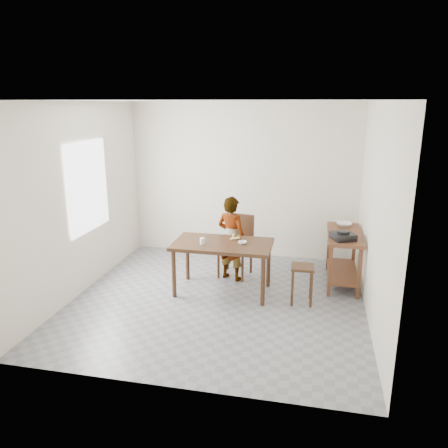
% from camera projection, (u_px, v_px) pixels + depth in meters
% --- Properties ---
extents(floor, '(4.00, 4.00, 0.04)m').
position_uv_depth(floor, '(218.00, 301.00, 6.14)').
color(floor, slate).
rests_on(floor, ground).
extents(ceiling, '(4.00, 4.00, 0.04)m').
position_uv_depth(ceiling, '(217.00, 99.00, 5.40)').
color(ceiling, white).
rests_on(ceiling, wall_back).
extents(wall_back, '(4.00, 0.04, 2.70)m').
position_uv_depth(wall_back, '(243.00, 181.00, 7.68)').
color(wall_back, silver).
rests_on(wall_back, ground).
extents(wall_front, '(4.00, 0.04, 2.70)m').
position_uv_depth(wall_front, '(167.00, 258.00, 3.87)').
color(wall_front, silver).
rests_on(wall_front, ground).
extents(wall_left, '(0.04, 4.00, 2.70)m').
position_uv_depth(wall_left, '(79.00, 200.00, 6.18)').
color(wall_left, silver).
rests_on(wall_left, ground).
extents(wall_right, '(0.04, 4.00, 2.70)m').
position_uv_depth(wall_right, '(378.00, 214.00, 5.36)').
color(wall_right, silver).
rests_on(wall_right, ground).
extents(window_pane, '(0.02, 1.10, 1.30)m').
position_uv_depth(window_pane, '(88.00, 187.00, 6.32)').
color(window_pane, white).
rests_on(window_pane, wall_left).
extents(dining_table, '(1.40, 0.80, 0.75)m').
position_uv_depth(dining_table, '(223.00, 267.00, 6.32)').
color(dining_table, '#3C2414').
rests_on(dining_table, floor).
extents(prep_counter, '(0.50, 1.20, 0.80)m').
position_uv_depth(prep_counter, '(343.00, 258.00, 6.62)').
color(prep_counter, brown).
rests_on(prep_counter, floor).
extents(child, '(0.57, 0.47, 1.32)m').
position_uv_depth(child, '(231.00, 238.00, 6.71)').
color(child, silver).
rests_on(child, floor).
extents(dining_chair, '(0.54, 0.54, 0.97)m').
position_uv_depth(dining_chair, '(235.00, 247.00, 6.88)').
color(dining_chair, '#3C2414').
rests_on(dining_chair, floor).
extents(stool, '(0.32, 0.32, 0.54)m').
position_uv_depth(stool, '(302.00, 284.00, 5.98)').
color(stool, '#3C2414').
rests_on(stool, floor).
extents(glass_tumbler, '(0.09, 0.09, 0.09)m').
position_uv_depth(glass_tumbler, '(202.00, 241.00, 6.16)').
color(glass_tumbler, white).
rests_on(glass_tumbler, dining_table).
extents(small_bowl, '(0.16, 0.16, 0.04)m').
position_uv_depth(small_bowl, '(242.00, 243.00, 6.16)').
color(small_bowl, white).
rests_on(small_bowl, dining_table).
extents(banana, '(0.18, 0.16, 0.05)m').
position_uv_depth(banana, '(235.00, 238.00, 6.34)').
color(banana, '#FEDE5C').
rests_on(banana, dining_table).
extents(serving_bowl, '(0.26, 0.26, 0.06)m').
position_uv_depth(serving_bowl, '(344.00, 224.00, 6.86)').
color(serving_bowl, white).
rests_on(serving_bowl, prep_counter).
extents(gas_burner, '(0.39, 0.39, 0.10)m').
position_uv_depth(gas_burner, '(343.00, 236.00, 6.18)').
color(gas_burner, black).
rests_on(gas_burner, prep_counter).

